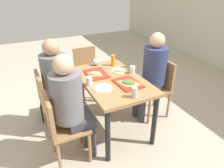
{
  "coord_description": "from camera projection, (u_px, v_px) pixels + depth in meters",
  "views": [
    {
      "loc": [
        2.11,
        -1.02,
        1.9
      ],
      "look_at": [
        0.0,
        0.0,
        0.67
      ],
      "focal_mm": 33.26,
      "sensor_mm": 36.0,
      "label": 1
    }
  ],
  "objects": [
    {
      "name": "tray_red_far",
      "position": [
        128.0,
        83.0,
        2.48
      ],
      "size": [
        0.37,
        0.28,
        0.02
      ],
      "primitive_type": "cube",
      "rotation": [
        0.0,
        0.0,
        0.05
      ],
      "color": "red",
      "rests_on": "main_table"
    },
    {
      "name": "chair_far_side",
      "position": [
        159.0,
        84.0,
        3.01
      ],
      "size": [
        0.4,
        0.4,
        0.85
      ],
      "color": "#9E7247",
      "rests_on": "ground_plane"
    },
    {
      "name": "plastic_cup_a",
      "position": [
        132.0,
        70.0,
        2.73
      ],
      "size": [
        0.07,
        0.07,
        0.1
      ],
      "primitive_type": "cylinder",
      "color": "white",
      "rests_on": "main_table"
    },
    {
      "name": "ground_plane",
      "position": [
        112.0,
        126.0,
        2.96
      ],
      "size": [
        10.0,
        10.0,
        0.02
      ],
      "primitive_type": "cube",
      "color": "#B7A893"
    },
    {
      "name": "chair_near_left",
      "position": [
        50.0,
        98.0,
        2.67
      ],
      "size": [
        0.4,
        0.4,
        0.85
      ],
      "color": "#9E7247",
      "rests_on": "ground_plane"
    },
    {
      "name": "pizza_slice_c",
      "position": [
        120.0,
        70.0,
        2.8
      ],
      "size": [
        0.24,
        0.24,
        0.02
      ],
      "color": "#DBAD60",
      "rests_on": "paper_plate_center"
    },
    {
      "name": "plastic_cup_b",
      "position": [
        89.0,
        81.0,
        2.44
      ],
      "size": [
        0.07,
        0.07,
        0.1
      ],
      "primitive_type": "cylinder",
      "color": "white",
      "rests_on": "main_table"
    },
    {
      "name": "handbag",
      "position": [
        47.0,
        108.0,
        3.11
      ],
      "size": [
        0.34,
        0.22,
        0.28
      ],
      "primitive_type": "cube",
      "rotation": [
        0.0,
        0.0,
        -0.19
      ],
      "color": "black",
      "rests_on": "ground_plane"
    },
    {
      "name": "main_table",
      "position": [
        112.0,
        86.0,
        2.66
      ],
      "size": [
        1.19,
        0.74,
        0.75
      ],
      "color": "#9E7247",
      "rests_on": "ground_plane"
    },
    {
      "name": "chair_near_right",
      "position": [
        60.0,
        124.0,
        2.2
      ],
      "size": [
        0.4,
        0.4,
        0.85
      ],
      "color": "#9E7247",
      "rests_on": "ground_plane"
    },
    {
      "name": "tray_red_near",
      "position": [
        96.0,
        74.0,
        2.72
      ],
      "size": [
        0.37,
        0.27,
        0.02
      ],
      "primitive_type": "cube",
      "rotation": [
        0.0,
        0.0,
        -0.03
      ],
      "color": "red",
      "rests_on": "main_table"
    },
    {
      "name": "paper_plate_center",
      "position": [
        120.0,
        70.0,
        2.83
      ],
      "size": [
        0.22,
        0.22,
        0.01
      ],
      "primitive_type": "cylinder",
      "color": "white",
      "rests_on": "main_table"
    },
    {
      "name": "soda_can",
      "position": [
        134.0,
        92.0,
        2.19
      ],
      "size": [
        0.07,
        0.07,
        0.12
      ],
      "primitive_type": "cylinder",
      "color": "#B7BCC6",
      "rests_on": "main_table"
    },
    {
      "name": "chair_left_end",
      "position": [
        87.0,
        69.0,
        3.51
      ],
      "size": [
        0.4,
        0.4,
        0.85
      ],
      "color": "#9E7247",
      "rests_on": "ground_plane"
    },
    {
      "name": "foil_bundle",
      "position": [
        96.0,
        62.0,
        2.98
      ],
      "size": [
        0.1,
        0.1,
        0.1
      ],
      "primitive_type": "sphere",
      "color": "silver",
      "rests_on": "main_table"
    },
    {
      "name": "paper_plate_near_edge",
      "position": [
        103.0,
        88.0,
        2.39
      ],
      "size": [
        0.22,
        0.22,
        0.01
      ],
      "primitive_type": "cylinder",
      "color": "white",
      "rests_on": "main_table"
    },
    {
      "name": "person_in_brown_jacket",
      "position": [
        71.0,
        102.0,
        2.14
      ],
      "size": [
        0.32,
        0.42,
        1.26
      ],
      "color": "#383842",
      "rests_on": "ground_plane"
    },
    {
      "name": "condiment_bottle",
      "position": [
        113.0,
        60.0,
        2.96
      ],
      "size": [
        0.06,
        0.06,
        0.16
      ],
      "primitive_type": "cylinder",
      "color": "orange",
      "rests_on": "main_table"
    },
    {
      "name": "person_far_side",
      "position": [
        152.0,
        70.0,
        2.85
      ],
      "size": [
        0.32,
        0.42,
        1.26
      ],
      "color": "#383842",
      "rests_on": "ground_plane"
    },
    {
      "name": "person_in_red",
      "position": [
        58.0,
        79.0,
        2.61
      ],
      "size": [
        0.32,
        0.42,
        1.26
      ],
      "color": "#383842",
      "rests_on": "ground_plane"
    },
    {
      "name": "pizza_slice_b",
      "position": [
        129.0,
        82.0,
        2.47
      ],
      "size": [
        0.27,
        0.27,
        0.02
      ],
      "color": "tan",
      "rests_on": "tray_red_far"
    },
    {
      "name": "pizza_slice_a",
      "position": [
        95.0,
        73.0,
        2.69
      ],
      "size": [
        0.23,
        0.22,
        0.02
      ],
      "color": "#C68C47",
      "rests_on": "tray_red_near"
    }
  ]
}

